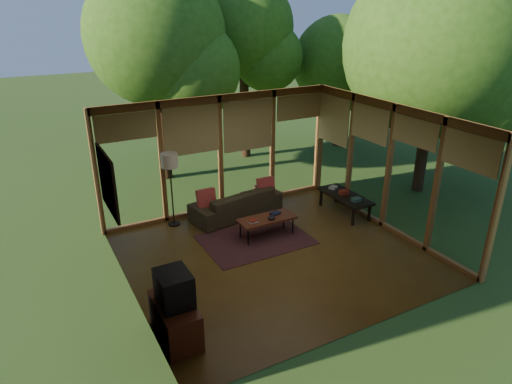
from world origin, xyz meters
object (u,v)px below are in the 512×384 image
sofa (236,203)px  media_cabinet (175,321)px  coffee_table (267,219)px  side_console (345,197)px  television (174,288)px  floor_lamp (170,164)px

sofa → media_cabinet: 4.24m
media_cabinet → coffee_table: 3.44m
media_cabinet → side_console: bearing=24.8°
media_cabinet → television: size_ratio=1.82×
floor_lamp → side_console: bearing=-19.5°
side_console → television: bearing=-155.1°
sofa → side_console: sofa is taller
floor_lamp → coffee_table: 2.34m
media_cabinet → side_console: 5.37m
television → coffee_table: size_ratio=0.46×
sofa → media_cabinet: bearing=42.5°
side_console → media_cabinet: bearing=-155.2°
floor_lamp → coffee_table: bearing=-43.2°
television → side_console: size_ratio=0.39×
sofa → coffee_table: bearing=85.7°
media_cabinet → side_console: size_ratio=0.71×
side_console → floor_lamp: bearing=160.5°
floor_lamp → side_console: size_ratio=1.18×
television → sofa: bearing=52.2°
television → side_console: 5.37m
sofa → coffee_table: sofa is taller
sofa → television: size_ratio=3.85×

